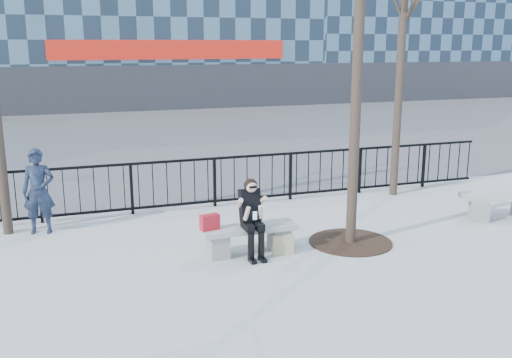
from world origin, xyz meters
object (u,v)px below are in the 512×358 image
object	(u,v)px
seated_woman	(252,218)
bench_main	(249,236)
standing_man	(39,191)
bench_second	(501,204)

from	to	relation	value
seated_woman	bench_main	bearing A→B (deg)	90.00
seated_woman	standing_man	xyz separation A→B (m)	(-3.39, 2.49, 0.14)
bench_second	standing_man	bearing A→B (deg)	-170.40
seated_woman	standing_man	size ratio (longest dim) A/B	0.82
seated_woman	bench_second	bearing A→B (deg)	4.03
bench_main	seated_woman	distance (m)	0.40
bench_main	standing_man	xyz separation A→B (m)	(-3.39, 2.33, 0.51)
bench_second	standing_man	distance (m)	9.20
bench_main	standing_man	world-z (taller)	standing_man
bench_second	seated_woman	bearing A→B (deg)	-153.18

